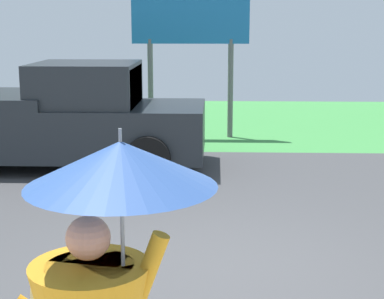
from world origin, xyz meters
TOP-DOWN VIEW (x-y plane):
  - ground_plane at (0.00, 2.95)m, footprint 40.00×22.00m
  - pickup_truck at (-2.83, 4.67)m, footprint 5.20×2.28m
  - roadside_billboard at (-0.63, 7.66)m, footprint 2.60×0.12m

SIDE VIEW (x-z plane):
  - ground_plane at x=0.00m, z-range -0.15..0.05m
  - pickup_truck at x=-2.83m, z-range -0.07..1.81m
  - roadside_billboard at x=-0.63m, z-range 0.80..4.30m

